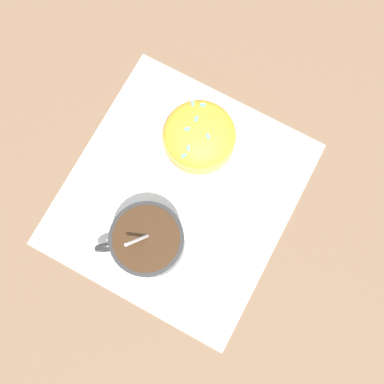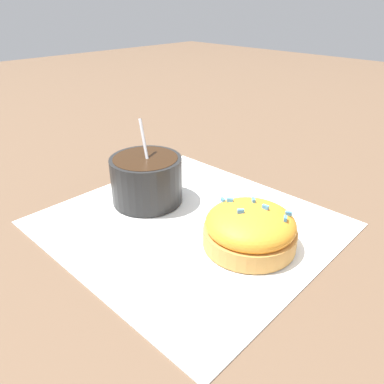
% 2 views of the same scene
% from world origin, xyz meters
% --- Properties ---
extents(ground_plane, '(3.00, 3.00, 0.00)m').
position_xyz_m(ground_plane, '(0.00, 0.00, 0.00)').
color(ground_plane, brown).
extents(paper_napkin, '(0.33, 0.31, 0.00)m').
position_xyz_m(paper_napkin, '(0.00, 0.00, 0.00)').
color(paper_napkin, white).
rests_on(paper_napkin, ground_plane).
extents(coffee_cup, '(0.10, 0.11, 0.11)m').
position_xyz_m(coffee_cup, '(-0.08, -0.00, 0.04)').
color(coffee_cup, black).
rests_on(coffee_cup, paper_napkin).
extents(frosted_pastry, '(0.10, 0.10, 0.05)m').
position_xyz_m(frosted_pastry, '(0.08, 0.01, 0.02)').
color(frosted_pastry, '#D19347').
rests_on(frosted_pastry, paper_napkin).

